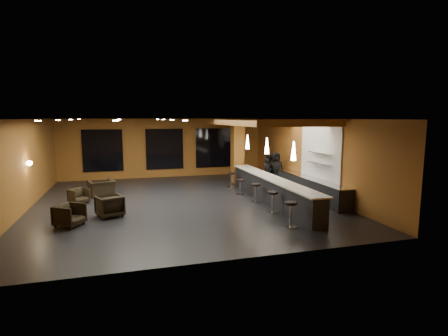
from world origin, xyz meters
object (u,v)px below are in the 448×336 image
object	(u,v)px
bar_counter	(271,190)
staff_a	(267,173)
bar_stool_4	(231,178)
pendant_0	(294,151)
pendant_1	(267,146)
staff_b	(270,170)
bar_stool_0	(291,211)
staff_c	(276,169)
armchair_b	(110,206)
bar_stool_3	(240,185)
bar_stool_1	(273,199)
armchair_d	(101,188)
armchair_c	(79,196)
armchair_a	(70,215)
prep_counter	(307,187)
pendant_2	(247,142)
column	(237,151)
bar_stool_2	(256,190)

from	to	relation	value
bar_counter	staff_a	world-z (taller)	staff_a
bar_stool_4	pendant_0	bearing A→B (deg)	-82.11
pendant_0	pendant_1	size ratio (longest dim) A/B	1.00
staff_b	bar_stool_0	distance (m)	7.11
staff_c	armchair_b	xyz separation A→B (m)	(-8.14, -3.62, -0.50)
bar_counter	staff_a	size ratio (longest dim) A/B	5.29
armchair_b	bar_stool_3	distance (m)	6.10
bar_stool_1	bar_stool_3	distance (m)	3.29
armchair_d	bar_stool_4	distance (m)	6.31
staff_c	armchair_c	world-z (taller)	staff_c
armchair_a	staff_b	bearing A→B (deg)	-30.81
prep_counter	pendant_2	world-z (taller)	pendant_2
pendant_1	bar_stool_3	world-z (taller)	pendant_1
armchair_a	armchair_c	distance (m)	3.22
prep_counter	column	distance (m)	4.75
bar_counter	bar_stool_4	xyz separation A→B (m)	(-0.74, 3.32, -0.01)
staff_b	bar_stool_0	world-z (taller)	staff_b
prep_counter	staff_b	world-z (taller)	staff_b
armchair_d	staff_b	bearing A→B (deg)	163.76
pendant_0	armchair_a	xyz separation A→B (m)	(-7.77, 0.62, -1.98)
bar_stool_2	bar_stool_3	xyz separation A→B (m)	(-0.15, 1.58, -0.05)
staff_a	bar_stool_0	xyz separation A→B (m)	(-1.89, -6.43, -0.21)
pendant_0	bar_stool_0	bearing A→B (deg)	-118.41
bar_counter	prep_counter	xyz separation A→B (m)	(2.00, 0.50, -0.07)
staff_a	staff_b	xyz separation A→B (m)	(0.29, 0.33, 0.07)
column	pendant_0	bearing A→B (deg)	-90.00
pendant_2	bar_stool_0	world-z (taller)	pendant_2
pendant_0	bar_stool_2	size ratio (longest dim) A/B	0.88
staff_b	armchair_b	bearing A→B (deg)	-135.32
staff_b	armchair_d	size ratio (longest dim) A/B	1.49
armchair_b	bar_stool_0	size ratio (longest dim) A/B	1.01
armchair_a	armchair_b	world-z (taller)	armchair_b
bar_stool_4	staff_c	bearing A→B (deg)	-6.69
bar_stool_1	bar_stool_2	xyz separation A→B (m)	(-0.03, 1.70, -0.01)
column	staff_a	size ratio (longest dim) A/B	2.31
bar_counter	bar_stool_2	xyz separation A→B (m)	(-0.69, -0.00, 0.01)
staff_a	staff_c	distance (m)	0.57
prep_counter	armchair_c	world-z (taller)	prep_counter
column	bar_stool_1	bearing A→B (deg)	-95.94
bar_stool_3	bar_stool_2	bearing A→B (deg)	-84.72
prep_counter	bar_stool_0	xyz separation A→B (m)	(-2.82, -4.01, 0.12)
bar_stool_0	bar_stool_1	bearing A→B (deg)	84.86
pendant_1	bar_stool_2	size ratio (longest dim) A/B	0.88
armchair_b	bar_stool_3	xyz separation A→B (m)	(5.70, 2.15, 0.06)
staff_b	bar_stool_2	bearing A→B (deg)	-103.38
bar_stool_0	bar_stool_1	distance (m)	1.82
armchair_a	bar_stool_1	xyz separation A→B (m)	(7.11, -0.32, 0.15)
staff_c	bar_stool_3	world-z (taller)	staff_c
staff_a	staff_b	world-z (taller)	staff_b
prep_counter	staff_a	xyz separation A→B (m)	(-0.93, 2.42, 0.33)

